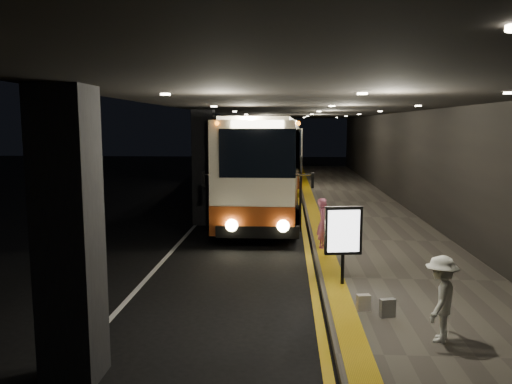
{
  "coord_description": "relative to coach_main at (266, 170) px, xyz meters",
  "views": [
    {
      "loc": [
        1.68,
        -14.98,
        3.84
      ],
      "look_at": [
        0.71,
        0.79,
        1.7
      ],
      "focal_mm": 35.0,
      "sensor_mm": 36.0,
      "label": 1
    }
  ],
  "objects": [
    {
      "name": "sidewalk",
      "position": [
        3.94,
        -1.21,
        -1.84
      ],
      "size": [
        4.5,
        50.0,
        0.15
      ],
      "primitive_type": "cube",
      "color": "#514C44",
      "rests_on": "ground"
    },
    {
      "name": "coach_main",
      "position": [
        0.0,
        0.0,
        0.0
      ],
      "size": [
        2.99,
        12.85,
        3.98
      ],
      "rotation": [
        0.0,
        0.0,
        -0.03
      ],
      "color": "beige",
      "rests_on": "ground"
    },
    {
      "name": "terminal_wall",
      "position": [
        6.19,
        -1.21,
        1.09
      ],
      "size": [
        0.1,
        50.0,
        6.0
      ],
      "primitive_type": "cube",
      "color": "black",
      "rests_on": "ground"
    },
    {
      "name": "info_sign",
      "position": [
        2.19,
        -9.87,
        -0.52
      ],
      "size": [
        0.87,
        0.24,
        1.84
      ],
      "rotation": [
        0.0,
        0.0,
        0.15
      ],
      "color": "black",
      "rests_on": "sidewalk"
    },
    {
      "name": "passenger_waiting_white",
      "position": [
        3.52,
        -12.83,
        -1.02
      ],
      "size": [
        0.84,
        1.06,
        1.49
      ],
      "primitive_type": "imported",
      "rotation": [
        0.0,
        0.0,
        -2.06
      ],
      "color": "silver",
      "rests_on": "sidewalk"
    },
    {
      "name": "canopy",
      "position": [
        1.69,
        -1.21,
        2.69
      ],
      "size": [
        9.0,
        50.0,
        0.4
      ],
      "primitive_type": "cube",
      "color": "black",
      "rests_on": "support_columns"
    },
    {
      "name": "support_columns",
      "position": [
        -2.31,
        -2.21,
        0.29
      ],
      "size": [
        0.8,
        24.8,
        4.4
      ],
      "color": "black",
      "rests_on": "ground"
    },
    {
      "name": "lane_line_white",
      "position": [
        -2.61,
        -1.21,
        -1.91
      ],
      "size": [
        0.12,
        50.0,
        0.01
      ],
      "primitive_type": "cube",
      "color": "silver",
      "rests_on": "ground"
    },
    {
      "name": "tactile_strip",
      "position": [
        2.04,
        -1.21,
        -1.76
      ],
      "size": [
        0.5,
        50.0,
        0.01
      ],
      "primitive_type": "cube",
      "color": "gold",
      "rests_on": "sidewalk"
    },
    {
      "name": "kerb_stripe_yellow",
      "position": [
        1.54,
        -1.21,
        -1.91
      ],
      "size": [
        0.18,
        50.0,
        0.01
      ],
      "primitive_type": "cube",
      "color": "gold",
      "rests_on": "ground"
    },
    {
      "name": "bag_plain",
      "position": [
        2.44,
        -11.51,
        -1.6
      ],
      "size": [
        0.28,
        0.2,
        0.33
      ],
      "primitive_type": "cube",
      "rotation": [
        0.0,
        0.0,
        0.18
      ],
      "color": "#BCB8B0",
      "rests_on": "sidewalk"
    },
    {
      "name": "stanchion_post",
      "position": [
        2.16,
        -7.23,
        -1.26
      ],
      "size": [
        0.05,
        0.05,
        1.0
      ],
      "primitive_type": "cylinder",
      "color": "black",
      "rests_on": "sidewalk"
    },
    {
      "name": "coach_second",
      "position": [
        0.18,
        11.23,
        -0.17
      ],
      "size": [
        3.08,
        11.69,
        3.63
      ],
      "rotation": [
        0.0,
        0.0,
        0.06
      ],
      "color": "beige",
      "rests_on": "ground"
    },
    {
      "name": "coach_third",
      "position": [
        0.15,
        23.28,
        -0.1
      ],
      "size": [
        2.84,
        12.05,
        3.77
      ],
      "rotation": [
        0.0,
        0.0,
        0.03
      ],
      "color": "beige",
      "rests_on": "ground"
    },
    {
      "name": "bag_polka",
      "position": [
        2.85,
        -11.82,
        -1.58
      ],
      "size": [
        0.32,
        0.2,
        0.36
      ],
      "primitive_type": "cube",
      "rotation": [
        0.0,
        0.0,
        0.27
      ],
      "color": "black",
      "rests_on": "sidewalk"
    },
    {
      "name": "passenger_boarding",
      "position": [
        1.99,
        -6.39,
        -1.01
      ],
      "size": [
        0.5,
        0.63,
        1.51
      ],
      "primitive_type": "imported",
      "rotation": [
        0.0,
        0.0,
        1.28
      ],
      "color": "#BC5878",
      "rests_on": "sidewalk"
    },
    {
      "name": "ground",
      "position": [
        -0.81,
        -6.21,
        -1.91
      ],
      "size": [
        90.0,
        90.0,
        0.0
      ],
      "primitive_type": "plane",
      "color": "black"
    }
  ]
}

